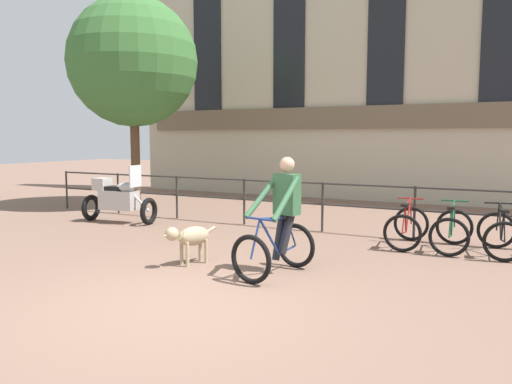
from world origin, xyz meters
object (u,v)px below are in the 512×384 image
Objects in this scene: cyclist_with_bike at (280,222)px; dog at (190,237)px; parked_bicycle_mid_left at (452,230)px; parked_bicycle_mid_right at (500,234)px; parked_motorcycle at (118,199)px; parked_bicycle_near_lamp at (407,227)px.

dog is (-1.45, -0.20, -0.32)m from cyclist_with_bike.
parked_bicycle_mid_right is (0.77, 0.00, -0.00)m from parked_bicycle_mid_left.
parked_motorcycle is 1.58× the size of parked_bicycle_near_lamp.
parked_bicycle_near_lamp and parked_bicycle_mid_left have the same top height.
parked_motorcycle is 1.50× the size of parked_bicycle_mid_right.
parked_bicycle_near_lamp and parked_bicycle_mid_right have the same top height.
parked_bicycle_near_lamp is 0.77m from parked_bicycle_mid_left.
dog is at bearing 44.78° from parked_bicycle_near_lamp.
parked_bicycle_mid_right is (8.00, 0.44, -0.20)m from parked_motorcycle.
parked_bicycle_near_lamp reaches higher than dog.
parked_bicycle_mid_left is at bearing 63.36° from cyclist_with_bike.
parked_bicycle_mid_right is (4.30, 2.92, -0.08)m from dog.
parked_bicycle_mid_left is at bearing 61.79° from dog.
parked_motorcycle is 8.02m from parked_bicycle_mid_right.
cyclist_with_bike is 1.50m from dog.
parked_bicycle_mid_left is (3.54, 2.92, -0.08)m from dog.
parked_motorcycle is 6.49m from parked_bicycle_near_lamp.
cyclist_with_bike is 3.45m from parked_bicycle_mid_left.
parked_bicycle_mid_right is at bearing 54.45° from cyclist_with_bike.
dog is at bearing -161.31° from cyclist_with_bike.
parked_bicycle_mid_left is (7.24, 0.44, -0.20)m from parked_motorcycle.
parked_motorcycle is at bearing 2.18° from parked_bicycle_near_lamp.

